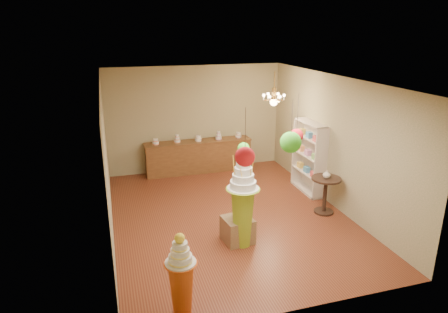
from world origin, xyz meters
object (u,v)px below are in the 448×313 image
object	(u,v)px
pedestal_green	(243,204)
sideboard	(198,156)
pedestal_orange	(181,282)
round_table	(325,190)

from	to	relation	value
pedestal_green	sideboard	xyz separation A→B (m)	(0.13, 4.22, -0.37)
pedestal_green	pedestal_orange	size ratio (longest dim) A/B	1.55
pedestal_green	round_table	world-z (taller)	pedestal_green
pedestal_orange	sideboard	distance (m)	6.04
sideboard	round_table	distance (m)	4.02
pedestal_green	sideboard	world-z (taller)	pedestal_green
pedestal_orange	sideboard	world-z (taller)	pedestal_orange
pedestal_orange	round_table	bearing A→B (deg)	32.85
pedestal_green	sideboard	distance (m)	4.24
pedestal_orange	round_table	xyz separation A→B (m)	(3.71, 2.39, -0.01)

